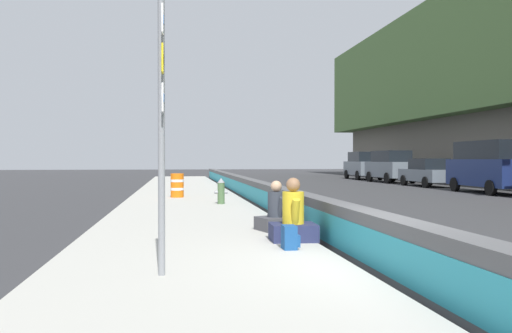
% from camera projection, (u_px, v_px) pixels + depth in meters
% --- Properties ---
extents(ground_plane, '(160.00, 160.00, 0.00)m').
position_uv_depth(ground_plane, '(387.00, 275.00, 7.46)').
color(ground_plane, '#353538').
rests_on(ground_plane, ground).
extents(sidewalk_strip, '(80.00, 4.40, 0.14)m').
position_uv_depth(sidewalk_strip, '(201.00, 276.00, 7.06)').
color(sidewalk_strip, '#B5B2A8').
rests_on(sidewalk_strip, ground_plane).
extents(jersey_barrier, '(76.00, 0.45, 0.85)m').
position_uv_depth(jersey_barrier, '(387.00, 245.00, 7.45)').
color(jersey_barrier, '#545456').
rests_on(jersey_barrier, ground_plane).
extents(route_sign_post, '(0.44, 0.09, 3.60)m').
position_uv_depth(route_sign_post, '(162.00, 115.00, 6.78)').
color(route_sign_post, gray).
rests_on(route_sign_post, sidewalk_strip).
extents(fire_hydrant, '(0.26, 0.46, 0.88)m').
position_uv_depth(fire_hydrant, '(221.00, 191.00, 17.71)').
color(fire_hydrant, '#47663D').
rests_on(fire_hydrant, sidewalk_strip).
extents(seated_person_foreground, '(0.75, 0.86, 1.17)m').
position_uv_depth(seated_person_foreground, '(293.00, 221.00, 9.70)').
color(seated_person_foreground, '#23284C').
rests_on(seated_person_foreground, sidewalk_strip).
extents(seated_person_middle, '(0.85, 0.92, 1.06)m').
position_uv_depth(seated_person_middle, '(276.00, 215.00, 11.14)').
color(seated_person_middle, '#424247').
rests_on(seated_person_middle, sidewalk_strip).
extents(backpack, '(0.32, 0.28, 0.40)m').
position_uv_depth(backpack, '(290.00, 238.00, 8.78)').
color(backpack, navy).
rests_on(backpack, sidewalk_strip).
extents(construction_barrel, '(0.54, 0.54, 0.95)m').
position_uv_depth(construction_barrel, '(177.00, 185.00, 20.82)').
color(construction_barrel, orange).
rests_on(construction_barrel, sidewalk_strip).
extents(parked_car_fourth, '(5.16, 2.22, 2.56)m').
position_uv_depth(parked_car_fourth, '(490.00, 166.00, 25.37)').
color(parked_car_fourth, navy).
rests_on(parked_car_fourth, ground_plane).
extents(parked_car_midline, '(4.52, 1.98, 1.71)m').
position_uv_depth(parked_car_midline, '(428.00, 172.00, 31.67)').
color(parked_car_midline, slate).
rests_on(parked_car_midline, ground_plane).
extents(parked_car_far, '(4.86, 2.18, 2.28)m').
position_uv_depth(parked_car_far, '(390.00, 166.00, 37.26)').
color(parked_car_far, slate).
rests_on(parked_car_far, ground_plane).
extents(parked_car_farther, '(4.87, 2.20, 2.28)m').
position_uv_depth(parked_car_farther, '(363.00, 165.00, 43.14)').
color(parked_car_farther, slate).
rests_on(parked_car_farther, ground_plane).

